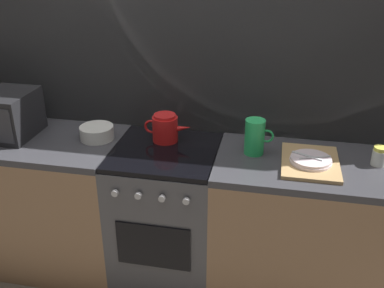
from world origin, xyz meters
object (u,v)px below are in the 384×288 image
object	(u,v)px
pitcher	(255,137)
spice_jar	(379,156)
stove_unit	(167,215)
dish_pile	(310,161)
mixing_bowl	(97,133)
kettle	(165,128)

from	to	relation	value
pitcher	spice_jar	distance (m)	0.66
stove_unit	dish_pile	world-z (taller)	dish_pile
mixing_bowl	spice_jar	distance (m)	1.59
kettle	spice_jar	xyz separation A→B (m)	(1.18, -0.07, -0.03)
stove_unit	dish_pile	bearing A→B (deg)	-1.39
stove_unit	mixing_bowl	bearing A→B (deg)	171.67
stove_unit	pitcher	xyz separation A→B (m)	(0.50, 0.06, 0.55)
kettle	spice_jar	size ratio (longest dim) A/B	2.71
mixing_bowl	spice_jar	size ratio (longest dim) A/B	1.90
stove_unit	kettle	xyz separation A→B (m)	(-0.03, 0.12, 0.53)
dish_pile	stove_unit	bearing A→B (deg)	178.61
spice_jar	pitcher	bearing A→B (deg)	179.22
stove_unit	spice_jar	xyz separation A→B (m)	(1.16, 0.05, 0.50)
kettle	pitcher	bearing A→B (deg)	-6.71
mixing_bowl	dish_pile	size ratio (longest dim) A/B	0.50
kettle	mixing_bowl	xyz separation A→B (m)	(-0.41, -0.06, -0.04)
pitcher	spice_jar	bearing A→B (deg)	-0.78
mixing_bowl	dish_pile	world-z (taller)	mixing_bowl
stove_unit	kettle	world-z (taller)	kettle
pitcher	dish_pile	world-z (taller)	pitcher
dish_pile	pitcher	bearing A→B (deg)	165.80
kettle	mixing_bowl	size ratio (longest dim) A/B	1.42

